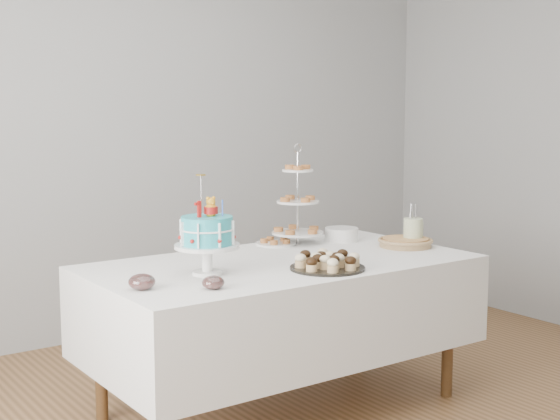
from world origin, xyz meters
TOP-DOWN VIEW (x-y plane):
  - walls at (0.00, 0.00)m, footprint 5.04×4.04m
  - table at (0.00, 0.30)m, footprint 1.92×1.02m
  - birthday_cake at (-0.47, 0.24)m, footprint 0.30×0.30m
  - cupcake_tray at (0.06, 0.01)m, footprint 0.36×0.36m
  - pie at (0.79, 0.23)m, footprint 0.30×0.30m
  - tiered_stand at (0.36, 0.65)m, footprint 0.29×0.29m
  - plate_stack at (0.62, 0.58)m, footprint 0.19×0.19m
  - pastry_plate at (0.24, 0.70)m, footprint 0.23×0.23m
  - jam_bowl_a at (-0.59, -0.03)m, footprint 0.10×0.10m
  - jam_bowl_b at (-0.84, 0.14)m, footprint 0.12×0.12m
  - utensil_pitcher at (0.84, 0.22)m, footprint 0.11×0.11m

SIDE VIEW (x-z plane):
  - table at x=0.00m, z-range 0.16..0.93m
  - pastry_plate at x=0.24m, z-range 0.77..0.80m
  - jam_bowl_a at x=-0.59m, z-range 0.77..0.83m
  - pie at x=0.79m, z-range 0.77..0.82m
  - jam_bowl_b at x=-0.84m, z-range 0.77..0.84m
  - plate_stack at x=0.62m, z-range 0.77..0.85m
  - cupcake_tray at x=0.06m, z-range 0.77..0.85m
  - utensil_pitcher at x=0.84m, z-range 0.74..0.97m
  - birthday_cake at x=-0.47m, z-range 0.66..1.13m
  - tiered_stand at x=0.36m, z-range 0.72..1.29m
  - walls at x=0.00m, z-range 0.00..2.70m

